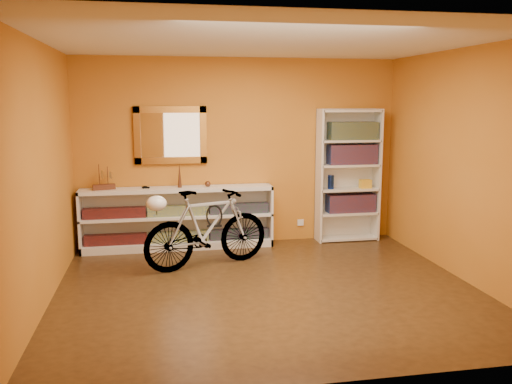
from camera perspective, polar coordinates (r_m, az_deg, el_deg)
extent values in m
cube|color=#331F0E|center=(5.90, 1.25, -10.32)|extent=(4.50, 4.00, 0.01)
cube|color=silver|center=(5.58, 1.35, 15.76)|extent=(4.50, 4.00, 0.01)
cube|color=#B5681B|center=(7.55, -1.79, 4.27)|extent=(4.50, 0.01, 2.60)
cube|color=#B5681B|center=(5.59, -21.97, 1.63)|extent=(0.01, 4.00, 2.60)
cube|color=#B5681B|center=(6.44, 21.38, 2.65)|extent=(0.01, 4.00, 2.60)
cube|color=brown|center=(7.41, -9.08, 5.99)|extent=(0.98, 0.06, 0.78)
cube|color=silver|center=(7.89, 4.76, -3.25)|extent=(0.09, 0.02, 0.09)
cube|color=black|center=(7.46, -8.23, -4.71)|extent=(2.50, 0.13, 0.14)
cube|color=navy|center=(7.38, -8.30, -1.97)|extent=(2.50, 0.13, 0.14)
imported|color=black|center=(7.34, -11.64, 0.38)|extent=(0.00, 0.00, 0.00)
cone|color=#542F1D|center=(7.32, -8.13, 1.77)|extent=(0.06, 0.06, 0.33)
sphere|color=#542F1D|center=(7.36, -5.15, 0.87)|extent=(0.08, 0.08, 0.08)
cube|color=maroon|center=(7.91, 10.03, -1.15)|extent=(0.70, 0.22, 0.26)
cube|color=maroon|center=(7.81, 10.18, 3.97)|extent=(0.70, 0.22, 0.28)
cube|color=navy|center=(7.78, 10.25, 6.42)|extent=(0.70, 0.22, 0.25)
cylinder|color=navy|center=(7.73, 7.97, 1.06)|extent=(0.09, 0.09, 0.20)
cube|color=maroon|center=(7.72, 8.42, 6.25)|extent=(0.20, 0.20, 0.20)
cube|color=yellow|center=(7.89, 11.55, 0.85)|extent=(0.16, 0.11, 0.12)
imported|color=silver|center=(6.55, -5.21, -3.85)|extent=(0.93, 1.70, 0.97)
ellipsoid|color=white|center=(6.26, -10.54, -1.19)|extent=(0.23, 0.22, 0.18)
torus|color=black|center=(6.56, -4.46, -2.53)|extent=(0.20, 0.02, 0.20)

